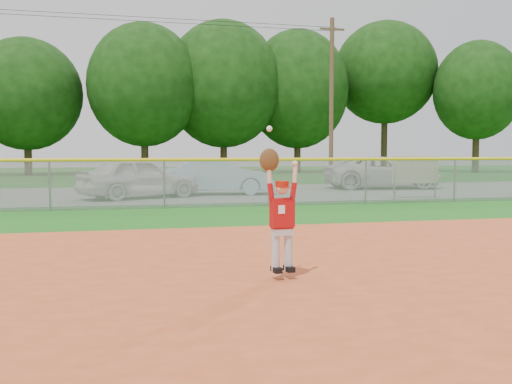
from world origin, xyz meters
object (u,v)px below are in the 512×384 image
(car_white_a, at_px, (139,178))
(car_white_b, at_px, (383,172))
(car_blue, at_px, (219,177))
(sponsor_sign, at_px, (415,171))
(ballplayer, at_px, (280,211))

(car_white_a, xyz_separation_m, car_white_b, (11.34, 3.14, -0.01))
(car_blue, xyz_separation_m, car_white_b, (8.14, 1.95, 0.03))
(car_blue, distance_m, sponsor_sign, 7.63)
(car_white_a, distance_m, ballplayer, 14.32)
(car_white_a, bearing_deg, car_white_b, -97.99)
(car_white_b, bearing_deg, sponsor_sign, 172.18)
(car_white_b, distance_m, ballplayer, 20.03)
(sponsor_sign, distance_m, ballplayer, 14.58)
(sponsor_sign, bearing_deg, ballplayer, -125.74)
(car_white_a, xyz_separation_m, sponsor_sign, (9.93, -2.42, 0.26))
(car_blue, relative_size, sponsor_sign, 2.44)
(car_white_b, bearing_deg, car_white_a, 111.96)
(car_white_b, distance_m, sponsor_sign, 5.74)
(sponsor_sign, relative_size, ballplayer, 0.92)
(car_blue, height_order, sponsor_sign, sponsor_sign)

